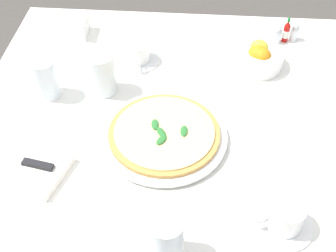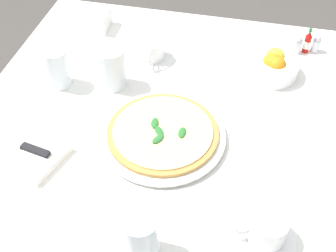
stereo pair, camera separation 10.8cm
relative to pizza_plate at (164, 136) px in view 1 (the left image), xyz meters
name	(u,v)px [view 1 (the left image)]	position (x,y,z in m)	size (l,w,h in m)	color
dining_table	(171,158)	(-0.01, -0.05, -0.15)	(1.08, 1.08, 0.75)	white
pizza_plate	(164,136)	(0.00, 0.00, 0.00)	(0.31, 0.31, 0.02)	white
pizza	(164,132)	(0.00, 0.00, 0.01)	(0.28, 0.28, 0.02)	#C68E47
coffee_cup_near_right	(137,53)	(0.11, -0.31, 0.02)	(0.13, 0.13, 0.06)	white
coffee_cup_far_left	(284,217)	(-0.27, 0.23, 0.02)	(0.13, 0.13, 0.07)	white
water_glass_left_edge	(46,81)	(0.33, -0.14, 0.04)	(0.07, 0.07, 0.11)	white
water_glass_center_back	(102,75)	(0.18, -0.17, 0.04)	(0.08, 0.08, 0.12)	white
water_glass_near_left	(166,240)	(-0.03, 0.31, 0.04)	(0.07, 0.07, 0.12)	white
napkin_folded	(21,164)	(0.33, 0.11, 0.00)	(0.25, 0.19, 0.02)	white
dinner_knife	(18,160)	(0.33, 0.11, 0.01)	(0.20, 0.06, 0.01)	silver
citrus_bowl	(258,57)	(-0.25, -0.32, 0.02)	(0.15, 0.15, 0.07)	white
hot_sauce_bottle	(286,32)	(-0.35, -0.45, 0.02)	(0.02, 0.02, 0.08)	#B7140F
salt_shaker	(277,36)	(-0.32, -0.44, 0.01)	(0.03, 0.03, 0.06)	white
pepper_shaker	(294,33)	(-0.38, -0.46, 0.01)	(0.03, 0.03, 0.06)	white
menu_card	(86,27)	(0.29, -0.44, 0.02)	(0.01, 0.09, 0.06)	white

